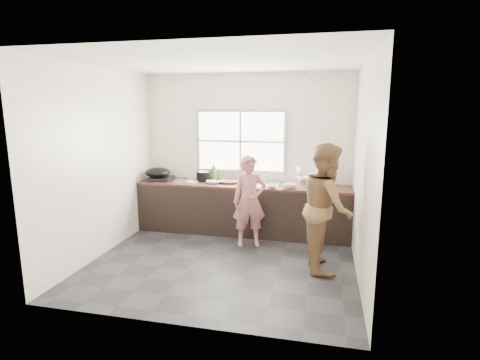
% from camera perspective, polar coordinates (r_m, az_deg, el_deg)
% --- Properties ---
extents(floor, '(3.60, 3.20, 0.01)m').
position_cam_1_polar(floor, '(5.38, -2.64, -12.37)').
color(floor, '#272729').
rests_on(floor, ground).
extents(ceiling, '(3.60, 3.20, 0.01)m').
position_cam_1_polar(ceiling, '(4.97, -2.92, 17.66)').
color(ceiling, silver).
rests_on(ceiling, wall_back).
extents(wall_back, '(3.60, 0.01, 2.70)m').
position_cam_1_polar(wall_back, '(6.54, 1.00, 4.17)').
color(wall_back, silver).
rests_on(wall_back, ground).
extents(wall_left, '(0.01, 3.20, 2.70)m').
position_cam_1_polar(wall_left, '(5.75, -20.40, 2.53)').
color(wall_left, beige).
rests_on(wall_left, ground).
extents(wall_right, '(0.01, 3.20, 2.70)m').
position_cam_1_polar(wall_right, '(4.84, 18.28, 1.21)').
color(wall_right, beige).
rests_on(wall_right, ground).
extents(wall_front, '(3.60, 0.01, 2.70)m').
position_cam_1_polar(wall_front, '(3.51, -9.81, -1.96)').
color(wall_front, beige).
rests_on(wall_front, ground).
extents(cabinet, '(3.60, 0.62, 0.82)m').
position_cam_1_polar(cabinet, '(6.42, 0.40, -4.51)').
color(cabinet, black).
rests_on(cabinet, floor).
extents(countertop, '(3.60, 0.64, 0.04)m').
position_cam_1_polar(countertop, '(6.32, 0.40, -0.75)').
color(countertop, '#3C1E18').
rests_on(countertop, cabinet).
extents(sink, '(0.55, 0.45, 0.02)m').
position_cam_1_polar(sink, '(6.25, 3.54, -0.67)').
color(sink, silver).
rests_on(sink, countertop).
extents(faucet, '(0.02, 0.02, 0.30)m').
position_cam_1_polar(faucet, '(6.42, 3.84, 0.95)').
color(faucet, silver).
rests_on(faucet, countertop).
extents(window_frame, '(1.60, 0.05, 1.10)m').
position_cam_1_polar(window_frame, '(6.53, 0.12, 5.92)').
color(window_frame, '#9EA0A5').
rests_on(window_frame, wall_back).
extents(window_glazing, '(1.50, 0.01, 1.00)m').
position_cam_1_polar(window_glazing, '(6.51, 0.07, 5.90)').
color(window_glazing, white).
rests_on(window_glazing, window_frame).
extents(woman, '(0.56, 0.46, 1.32)m').
position_cam_1_polar(woman, '(5.79, 1.45, -3.67)').
color(woman, '#AC676B').
rests_on(woman, floor).
extents(person_side, '(0.75, 0.90, 1.68)m').
position_cam_1_polar(person_side, '(5.05, 13.05, -4.02)').
color(person_side, brown).
rests_on(person_side, floor).
extents(cutting_board, '(0.43, 0.43, 0.04)m').
position_cam_1_polar(cutting_board, '(6.42, -1.57, -0.22)').
color(cutting_board, black).
rests_on(cutting_board, countertop).
extents(cleaver, '(0.22, 0.17, 0.01)m').
position_cam_1_polar(cleaver, '(6.33, -3.36, -0.18)').
color(cleaver, silver).
rests_on(cleaver, cutting_board).
extents(bowl_mince, '(0.25, 0.25, 0.05)m').
position_cam_1_polar(bowl_mince, '(6.34, -4.27, -0.34)').
color(bowl_mince, silver).
rests_on(bowl_mince, countertop).
extents(bowl_crabs, '(0.22, 0.22, 0.06)m').
position_cam_1_polar(bowl_crabs, '(6.04, 7.45, -0.93)').
color(bowl_crabs, silver).
rests_on(bowl_crabs, countertop).
extents(bowl_held, '(0.21, 0.21, 0.06)m').
position_cam_1_polar(bowl_held, '(6.02, 4.85, -0.92)').
color(bowl_held, silver).
rests_on(bowl_held, countertop).
extents(black_pot, '(0.27, 0.27, 0.17)m').
position_cam_1_polar(black_pot, '(6.58, -5.67, 0.57)').
color(black_pot, black).
rests_on(black_pot, countertop).
extents(plate_food, '(0.27, 0.27, 0.02)m').
position_cam_1_polar(plate_food, '(6.51, -7.34, -0.24)').
color(plate_food, silver).
rests_on(plate_food, countertop).
extents(bottle_green, '(0.17, 0.17, 0.33)m').
position_cam_1_polar(bottle_green, '(6.65, -3.98, 1.43)').
color(bottle_green, '#3C822A').
rests_on(bottle_green, countertop).
extents(bottle_brown_tall, '(0.10, 0.10, 0.21)m').
position_cam_1_polar(bottle_brown_tall, '(6.71, -5.30, 0.96)').
color(bottle_brown_tall, '#432410').
rests_on(bottle_brown_tall, countertop).
extents(bottle_brown_short, '(0.16, 0.16, 0.15)m').
position_cam_1_polar(bottle_brown_short, '(6.68, -4.54, 0.70)').
color(bottle_brown_short, '#503714').
rests_on(bottle_brown_short, countertop).
extents(glass_jar, '(0.08, 0.08, 0.09)m').
position_cam_1_polar(glass_jar, '(6.73, -5.65, 0.49)').
color(glass_jar, silver).
rests_on(glass_jar, countertop).
extents(burner, '(0.40, 0.40, 0.06)m').
position_cam_1_polar(burner, '(6.79, -11.89, 0.25)').
color(burner, black).
rests_on(burner, countertop).
extents(wok, '(0.47, 0.47, 0.17)m').
position_cam_1_polar(wok, '(6.74, -12.45, 1.14)').
color(wok, black).
rests_on(wok, burner).
extents(dish_rack, '(0.48, 0.40, 0.31)m').
position_cam_1_polar(dish_rack, '(6.38, 10.82, 0.75)').
color(dish_rack, white).
rests_on(dish_rack, countertop).
extents(pot_lid_left, '(0.29, 0.29, 0.01)m').
position_cam_1_polar(pot_lid_left, '(6.63, -9.30, -0.12)').
color(pot_lid_left, silver).
rests_on(pot_lid_left, countertop).
extents(pot_lid_right, '(0.27, 0.27, 0.01)m').
position_cam_1_polar(pot_lid_right, '(6.81, -7.34, 0.22)').
color(pot_lid_right, '#A5A7AB').
rests_on(pot_lid_right, countertop).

